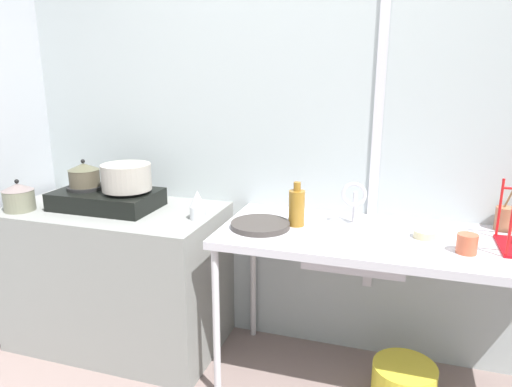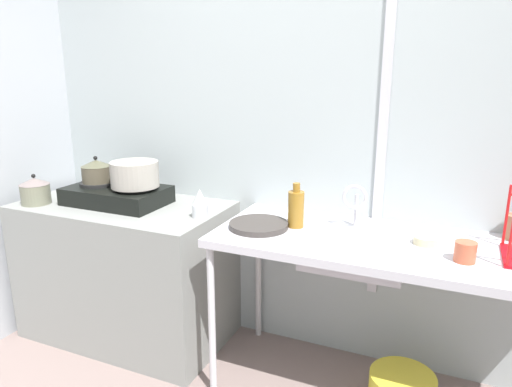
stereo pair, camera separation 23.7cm
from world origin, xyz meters
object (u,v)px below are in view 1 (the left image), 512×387
Objects in this scene: cup_by_rack at (467,244)px; percolator at (198,205)px; faucet at (354,197)px; bucket_on_floor at (404,383)px; frying_pan at (260,225)px; utensil_jar at (504,218)px; pot_on_left_burner at (84,175)px; pot_beside_stove at (19,197)px; stove at (107,199)px; pot_on_right_burner at (126,177)px; small_bowl_on_drainboard at (425,234)px; bottle_by_sink at (297,207)px; sink_basin at (356,249)px.

percolator is at bearing 176.45° from cup_by_rack.
faucet is 0.96m from bucket_on_floor.
utensil_jar is (1.15, 0.33, 0.05)m from frying_pan.
pot_beside_stove is (-0.30, -0.19, -0.11)m from pot_on_left_burner.
cup_by_rack is (1.88, -0.11, -0.01)m from stove.
pot_beside_stove is 0.79× the size of faucet.
stove is at bearing 175.97° from frying_pan.
pot_on_right_burner is 1.16× the size of utensil_jar.
frying_pan is at bearing -4.03° from stove.
pot_on_right_burner is 1.75× the size of percolator.
utensil_jar is at bearing 11.24° from percolator.
pot_on_left_burner is 0.37m from pot_beside_stove.
stove is 1.85× the size of bucket_on_floor.
faucet is 0.38m from small_bowl_on_drainboard.
utensil_jar is (2.53, 0.46, -0.02)m from pot_beside_stove.
faucet is 0.29m from bottle_by_sink.
sink_basin is at bearing 5.72° from pot_beside_stove.
frying_pan is 1.20m from utensil_jar.
cup_by_rack is at bearing -12.27° from sink_basin.
frying_pan is at bearing -178.50° from bucket_on_floor.
pot_on_left_burner reaches higher than utensil_jar.
sink_basin is (1.55, -0.01, -0.26)m from pot_on_left_burner.
sink_basin is 0.35m from bottle_by_sink.
faucet is 1.00× the size of bottle_by_sink.
pot_on_right_burner is 1.75m from cup_by_rack.
bottle_by_sink reaches higher than cup_by_rack.
utensil_jar reaches higher than sink_basin.
percolator is (1.02, 0.16, -0.00)m from pot_beside_stove.
frying_pan is 1.07m from bucket_on_floor.
faucet reaches higher than sink_basin.
cup_by_rack is at bearing -41.72° from small_bowl_on_drainboard.
faucet is (-0.03, 0.13, 0.23)m from sink_basin.
utensil_jar reaches higher than bottle_by_sink.
bottle_by_sink is (-0.31, 0.03, 0.17)m from sink_basin.
frying_pan is (-0.44, -0.19, -0.13)m from faucet.
pot_beside_stove is 1.64× the size of small_bowl_on_drainboard.
bucket_on_floor is (-0.41, -0.32, -0.81)m from utensil_jar.
pot_beside_stove is at bearing -147.08° from pot_on_left_burner.
small_bowl_on_drainboard is at bearing 0.66° from bottle_by_sink.
pot_on_left_burner is 1.24m from bottle_by_sink.
stove reaches higher than cup_by_rack.
pot_on_right_burner is 3.13× the size of cup_by_rack.
sink_basin reaches higher than bucket_on_floor.
cup_by_rack is (1.74, -0.11, -0.15)m from pot_on_right_burner.
faucet is at bearing 19.05° from bottle_by_sink.
percolator is 0.52× the size of frying_pan.
bucket_on_floor is (1.54, -0.05, -0.94)m from pot_on_right_burner.
sink_basin is at bearing -6.39° from bottle_by_sink.
pot_beside_stove is at bearing -174.72° from frying_pan.
cup_by_rack is 0.28× the size of bucket_on_floor.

